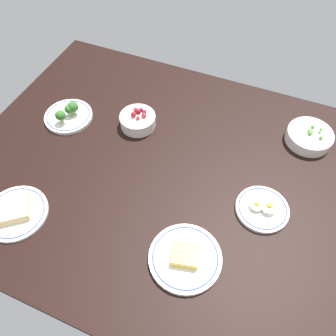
{
  "coord_description": "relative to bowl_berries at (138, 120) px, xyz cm",
  "views": [
    {
      "loc": [
        -27.39,
        65.42,
        102.7
      ],
      "look_at": [
        0.0,
        0.0,
        6.0
      ],
      "focal_mm": 35.82,
      "sensor_mm": 36.0,
      "label": 1
    }
  ],
  "objects": [
    {
      "name": "plate_cheese",
      "position": [
        -37.5,
        45.03,
        -1.68
      ],
      "size": [
        22.31,
        22.31,
        4.5
      ],
      "color": "white",
      "rests_on": "dining_table"
    },
    {
      "name": "plate_sandwich",
      "position": [
        19.76,
        52.19,
        -1.69
      ],
      "size": [
        21.09,
        21.09,
        4.22
      ],
      "color": "white",
      "rests_on": "dining_table"
    },
    {
      "name": "bowl_peas",
      "position": [
        -64.27,
        -17.87,
        -0.41
      ],
      "size": [
        17.46,
        17.46,
        5.86
      ],
      "color": "white",
      "rests_on": "dining_table"
    },
    {
      "name": "plate_eggs",
      "position": [
        -55.15,
        19.36,
        -1.66
      ],
      "size": [
        17.67,
        17.67,
        5.15
      ],
      "color": "white",
      "rests_on": "dining_table"
    },
    {
      "name": "bowl_berries",
      "position": [
        0.0,
        0.0,
        0.0
      ],
      "size": [
        14.31,
        14.31,
        7.02
      ],
      "color": "white",
      "rests_on": "dining_table"
    },
    {
      "name": "plate_broccoli",
      "position": [
        27.76,
        7.48,
        -1.06
      ],
      "size": [
        19.39,
        19.39,
        7.47
      ],
      "color": "white",
      "rests_on": "dining_table"
    },
    {
      "name": "dining_table",
      "position": [
        -19.99,
        16.61,
        -4.92
      ],
      "size": [
        150.9,
        115.51,
        4.0
      ],
      "primitive_type": "cube",
      "color": "black",
      "rests_on": "ground"
    }
  ]
}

